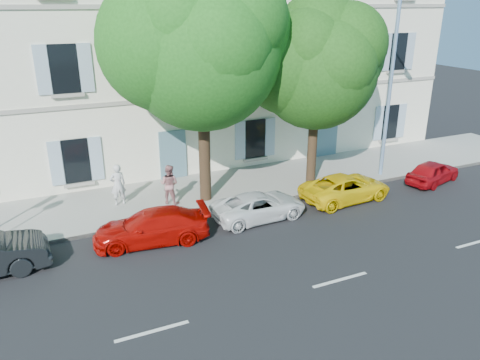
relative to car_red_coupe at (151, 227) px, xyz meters
name	(u,v)px	position (x,y,z in m)	size (l,w,h in m)	color
ground	(279,228)	(4.75, -0.90, -0.60)	(90.00, 90.00, 0.00)	black
sidewalk	(233,187)	(4.75, 3.55, -0.53)	(36.00, 4.50, 0.15)	#A09E96
kerb	(253,204)	(4.75, 1.38, -0.52)	(36.00, 0.16, 0.16)	#9E998E
building	(189,46)	(4.75, 9.30, 5.40)	(28.00, 7.00, 12.00)	white
car_red_coupe	(151,227)	(0.00, 0.00, 0.00)	(1.68, 4.14, 1.20)	#AD0904
car_white_coupe	(259,206)	(4.43, 0.19, -0.06)	(1.78, 3.86, 1.07)	white
car_yellow_supercar	(346,188)	(8.74, 0.32, -0.02)	(1.91, 4.15, 1.15)	yellow
car_red_hatchback	(433,172)	(13.82, 0.33, -0.05)	(1.30, 3.23, 1.10)	#A20A10
tree_left	(202,52)	(3.05, 2.62, 5.76)	(6.22, 6.22, 9.64)	#3A2819
tree_right	(317,69)	(8.34, 2.54, 4.83)	(5.34, 5.34, 8.23)	#3A2819
street_lamp	(394,74)	(12.08, 1.81, 4.49)	(0.30, 1.86, 8.72)	#7293BF
pedestrian_a	(118,185)	(-0.50, 3.55, 0.44)	(0.65, 0.43, 1.78)	silver
pedestrian_b	(169,184)	(1.50, 2.82, 0.40)	(0.83, 0.65, 1.71)	#AB6D6E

